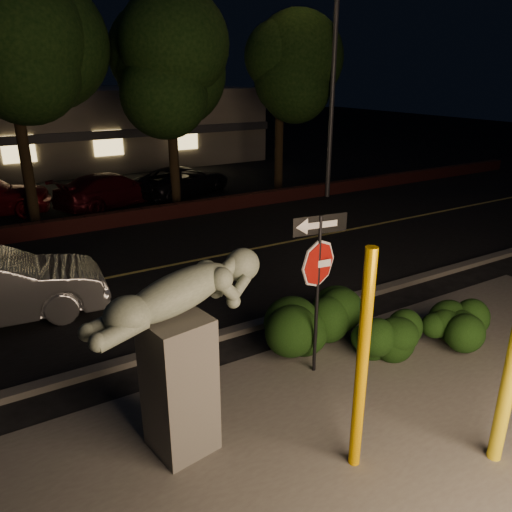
{
  "coord_description": "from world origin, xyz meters",
  "views": [
    {
      "loc": [
        -4.43,
        -4.75,
        4.85
      ],
      "look_at": [
        0.06,
        2.77,
        1.6
      ],
      "focal_mm": 35.0,
      "sensor_mm": 36.0,
      "label": 1
    }
  ],
  "objects": [
    {
      "name": "parked_car_darkred",
      "position": [
        0.41,
        14.02,
        0.64
      ],
      "size": [
        4.76,
        3.19,
        1.28
      ],
      "primitive_type": "imported",
      "rotation": [
        0.0,
        0.0,
        1.92
      ],
      "color": "#430A12",
      "rests_on": "ground"
    },
    {
      "name": "brick_wall",
      "position": [
        0.0,
        11.3,
        0.25
      ],
      "size": [
        40.0,
        0.35,
        0.5
      ],
      "primitive_type": "cube",
      "color": "#491917",
      "rests_on": "ground"
    },
    {
      "name": "building",
      "position": [
        0.0,
        24.99,
        2.0
      ],
      "size": [
        22.0,
        10.2,
        4.0
      ],
      "color": "#706859",
      "rests_on": "ground"
    },
    {
      "name": "ground",
      "position": [
        0.0,
        10.0,
        0.0
      ],
      "size": [
        90.0,
        90.0,
        0.0
      ],
      "primitive_type": "plane",
      "color": "black",
      "rests_on": "ground"
    },
    {
      "name": "hedge_right",
      "position": [
        1.76,
        0.77,
        0.5
      ],
      "size": [
        1.71,
        1.31,
        0.99
      ],
      "primitive_type": "ellipsoid",
      "rotation": [
        0.0,
        0.0,
        -0.37
      ],
      "color": "black",
      "rests_on": "ground"
    },
    {
      "name": "yellow_pole_left",
      "position": [
        -0.65,
        -0.94,
        1.51
      ],
      "size": [
        0.15,
        0.15,
        3.02
      ],
      "primitive_type": "cylinder",
      "color": "#E0A200",
      "rests_on": "ground"
    },
    {
      "name": "curb",
      "position": [
        0.0,
        2.9,
        0.06
      ],
      "size": [
        80.0,
        0.25,
        0.12
      ],
      "primitive_type": "cube",
      "color": "#4C4944",
      "rests_on": "ground"
    },
    {
      "name": "tree_far_b",
      "position": [
        -2.5,
        13.2,
        6.05
      ],
      "size": [
        5.2,
        5.2,
        8.41
      ],
      "color": "black",
      "rests_on": "ground"
    },
    {
      "name": "patio",
      "position": [
        0.0,
        -1.0,
        0.01
      ],
      "size": [
        14.0,
        6.0,
        0.02
      ],
      "primitive_type": "cube",
      "color": "#4C4944",
      "rests_on": "ground"
    },
    {
      "name": "road",
      "position": [
        0.0,
        7.0,
        0.01
      ],
      "size": [
        80.0,
        8.0,
        0.01
      ],
      "primitive_type": "cube",
      "color": "black",
      "rests_on": "ground"
    },
    {
      "name": "streetlight",
      "position": [
        8.23,
        11.1,
        5.61
      ],
      "size": [
        1.35,
        0.69,
        9.43
      ],
      "rotation": [
        0.0,
        0.0,
        -0.36
      ],
      "color": "#4C4D52",
      "rests_on": "ground"
    },
    {
      "name": "parked_car_dark",
      "position": [
        3.4,
        14.29,
        0.61
      ],
      "size": [
        4.83,
        3.56,
        1.22
      ],
      "primitive_type": "imported",
      "rotation": [
        0.0,
        0.0,
        1.97
      ],
      "color": "black",
      "rests_on": "ground"
    },
    {
      "name": "sculpture",
      "position": [
        -2.41,
        0.52,
        1.63
      ],
      "size": [
        2.48,
        1.02,
        2.65
      ],
      "rotation": [
        0.0,
        0.0,
        0.16
      ],
      "color": "#4C4944",
      "rests_on": "ground"
    },
    {
      "name": "hedge_far_right",
      "position": [
        3.06,
        0.34,
        0.48
      ],
      "size": [
        1.44,
        0.96,
        0.96
      ],
      "primitive_type": "ellipsoid",
      "rotation": [
        0.0,
        0.0,
        0.07
      ],
      "color": "black",
      "rests_on": "ground"
    },
    {
      "name": "parking_lot",
      "position": [
        0.0,
        17.0,
        0.01
      ],
      "size": [
        40.0,
        12.0,
        0.01
      ],
      "primitive_type": "cube",
      "color": "black",
      "rests_on": "ground"
    },
    {
      "name": "lane_marking",
      "position": [
        0.0,
        7.0,
        0.02
      ],
      "size": [
        80.0,
        0.12,
        0.0
      ],
      "primitive_type": "cube",
      "color": "tan",
      "rests_on": "road"
    },
    {
      "name": "tree_far_d",
      "position": [
        7.5,
        13.3,
        5.42
      ],
      "size": [
        4.4,
        4.4,
        7.42
      ],
      "color": "black",
      "rests_on": "ground"
    },
    {
      "name": "tree_far_c",
      "position": [
        2.5,
        12.8,
        5.66
      ],
      "size": [
        4.8,
        4.8,
        7.84
      ],
      "color": "black",
      "rests_on": "ground"
    },
    {
      "name": "signpost",
      "position": [
        0.2,
        1.06,
        1.98
      ],
      "size": [
        0.94,
        0.17,
        2.78
      ],
      "rotation": [
        0.0,
        0.0,
        -0.14
      ],
      "color": "black",
      "rests_on": "ground"
    },
    {
      "name": "hedge_center",
      "position": [
        0.76,
        1.74,
        0.57
      ],
      "size": [
        2.31,
        1.29,
        1.15
      ],
      "primitive_type": "ellipsoid",
      "rotation": [
        0.0,
        0.0,
        0.12
      ],
      "color": "black",
      "rests_on": "ground"
    }
  ]
}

